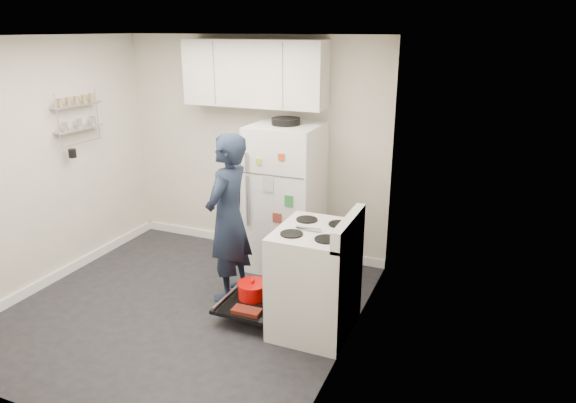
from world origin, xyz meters
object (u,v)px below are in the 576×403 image
at_px(electric_range, 314,281).
at_px(open_oven_door, 254,296).
at_px(person, 228,218).
at_px(refrigerator, 286,197).

distance_m(electric_range, open_oven_door, 0.66).
relative_size(open_oven_door, person, 0.43).
distance_m(open_oven_door, refrigerator, 1.26).
xyz_separation_m(electric_range, open_oven_door, (-0.60, 0.01, -0.28)).
height_order(electric_range, refrigerator, refrigerator).
distance_m(open_oven_door, person, 0.77).
bearing_deg(electric_range, person, 166.15).
bearing_deg(electric_range, refrigerator, 123.36).
xyz_separation_m(electric_range, refrigerator, (-0.72, 1.10, 0.34)).
bearing_deg(open_oven_door, electric_range, -1.14).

